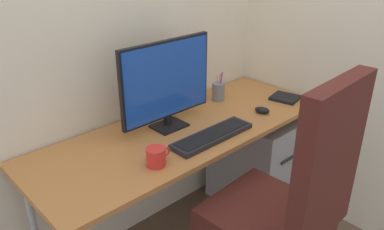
{
  "coord_description": "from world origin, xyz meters",
  "views": [
    {
      "loc": [
        -1.21,
        -1.33,
        1.66
      ],
      "look_at": [
        -0.02,
        -0.06,
        0.85
      ],
      "focal_mm": 36.04,
      "sensor_mm": 36.0,
      "label": 1
    }
  ],
  "objects_px": {
    "office_chair": "(287,204)",
    "pen_holder": "(218,91)",
    "coffee_mug": "(156,157)",
    "filing_cabinet": "(255,159)",
    "notebook": "(285,98)",
    "keyboard": "(212,136)",
    "monitor": "(167,82)",
    "mouse": "(262,110)"
  },
  "relations": [
    {
      "from": "keyboard",
      "to": "notebook",
      "type": "bearing_deg",
      "value": 3.81
    },
    {
      "from": "notebook",
      "to": "coffee_mug",
      "type": "relative_size",
      "value": 1.29
    },
    {
      "from": "office_chair",
      "to": "notebook",
      "type": "relative_size",
      "value": 7.78
    },
    {
      "from": "keyboard",
      "to": "notebook",
      "type": "height_order",
      "value": "keyboard"
    },
    {
      "from": "filing_cabinet",
      "to": "coffee_mug",
      "type": "xyz_separation_m",
      "value": [
        -0.94,
        -0.16,
        0.48
      ]
    },
    {
      "from": "filing_cabinet",
      "to": "notebook",
      "type": "distance_m",
      "value": 0.47
    },
    {
      "from": "mouse",
      "to": "keyboard",
      "type": "bearing_deg",
      "value": 164.71
    },
    {
      "from": "monitor",
      "to": "notebook",
      "type": "bearing_deg",
      "value": -15.13
    },
    {
      "from": "filing_cabinet",
      "to": "monitor",
      "type": "xyz_separation_m",
      "value": [
        -0.66,
        0.09,
        0.68
      ]
    },
    {
      "from": "pen_holder",
      "to": "coffee_mug",
      "type": "bearing_deg",
      "value": -156.19
    },
    {
      "from": "mouse",
      "to": "notebook",
      "type": "relative_size",
      "value": 0.55
    },
    {
      "from": "monitor",
      "to": "mouse",
      "type": "bearing_deg",
      "value": -25.69
    },
    {
      "from": "monitor",
      "to": "mouse",
      "type": "distance_m",
      "value": 0.59
    },
    {
      "from": "pen_holder",
      "to": "mouse",
      "type": "bearing_deg",
      "value": -82.85
    },
    {
      "from": "pen_holder",
      "to": "notebook",
      "type": "height_order",
      "value": "pen_holder"
    },
    {
      "from": "office_chair",
      "to": "coffee_mug",
      "type": "xyz_separation_m",
      "value": [
        -0.34,
        0.46,
        0.17
      ]
    },
    {
      "from": "office_chair",
      "to": "monitor",
      "type": "height_order",
      "value": "office_chair"
    },
    {
      "from": "pen_holder",
      "to": "coffee_mug",
      "type": "relative_size",
      "value": 1.5
    },
    {
      "from": "mouse",
      "to": "coffee_mug",
      "type": "height_order",
      "value": "coffee_mug"
    },
    {
      "from": "monitor",
      "to": "filing_cabinet",
      "type": "bearing_deg",
      "value": -8.11
    },
    {
      "from": "office_chair",
      "to": "notebook",
      "type": "bearing_deg",
      "value": 35.97
    },
    {
      "from": "office_chair",
      "to": "keyboard",
      "type": "xyz_separation_m",
      "value": [
        0.02,
        0.47,
        0.14
      ]
    },
    {
      "from": "office_chair",
      "to": "monitor",
      "type": "xyz_separation_m",
      "value": [
        -0.05,
        0.72,
        0.37
      ]
    },
    {
      "from": "mouse",
      "to": "notebook",
      "type": "distance_m",
      "value": 0.27
    },
    {
      "from": "office_chair",
      "to": "keyboard",
      "type": "distance_m",
      "value": 0.49
    },
    {
      "from": "pen_holder",
      "to": "coffee_mug",
      "type": "xyz_separation_m",
      "value": [
        -0.74,
        -0.32,
        -0.01
      ]
    },
    {
      "from": "monitor",
      "to": "office_chair",
      "type": "bearing_deg",
      "value": -85.65
    },
    {
      "from": "pen_holder",
      "to": "filing_cabinet",
      "type": "bearing_deg",
      "value": -37.84
    },
    {
      "from": "mouse",
      "to": "notebook",
      "type": "xyz_separation_m",
      "value": [
        0.27,
        0.03,
        -0.01
      ]
    },
    {
      "from": "office_chair",
      "to": "pen_holder",
      "type": "distance_m",
      "value": 0.9
    },
    {
      "from": "filing_cabinet",
      "to": "coffee_mug",
      "type": "relative_size",
      "value": 5.19
    },
    {
      "from": "monitor",
      "to": "coffee_mug",
      "type": "xyz_separation_m",
      "value": [
        -0.28,
        -0.26,
        -0.2
      ]
    },
    {
      "from": "office_chair",
      "to": "notebook",
      "type": "height_order",
      "value": "office_chair"
    },
    {
      "from": "office_chair",
      "to": "mouse",
      "type": "xyz_separation_m",
      "value": [
        0.44,
        0.48,
        0.15
      ]
    },
    {
      "from": "monitor",
      "to": "coffee_mug",
      "type": "height_order",
      "value": "monitor"
    },
    {
      "from": "monitor",
      "to": "pen_holder",
      "type": "xyz_separation_m",
      "value": [
        0.45,
        0.07,
        -0.19
      ]
    },
    {
      "from": "keyboard",
      "to": "mouse",
      "type": "bearing_deg",
      "value": 2.0
    },
    {
      "from": "monitor",
      "to": "notebook",
      "type": "height_order",
      "value": "monitor"
    },
    {
      "from": "mouse",
      "to": "coffee_mug",
      "type": "xyz_separation_m",
      "value": [
        -0.77,
        -0.02,
        0.02
      ]
    },
    {
      "from": "mouse",
      "to": "office_chair",
      "type": "bearing_deg",
      "value": -149.56
    },
    {
      "from": "filing_cabinet",
      "to": "keyboard",
      "type": "relative_size",
      "value": 1.35
    },
    {
      "from": "keyboard",
      "to": "coffee_mug",
      "type": "relative_size",
      "value": 3.84
    }
  ]
}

